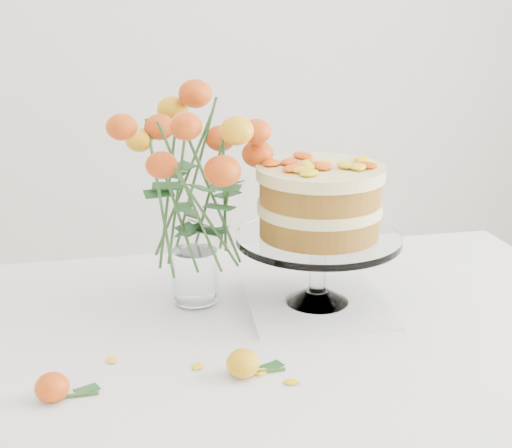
{
  "coord_description": "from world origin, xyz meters",
  "views": [
    {
      "loc": [
        -0.24,
        -1.15,
        1.35
      ],
      "look_at": [
        0.03,
        0.13,
        0.92
      ],
      "focal_mm": 50.0,
      "sensor_mm": 36.0,
      "label": 1
    }
  ],
  "objects": [
    {
      "name": "napkin",
      "position": [
        0.14,
        0.1,
        0.76
      ],
      "size": [
        0.29,
        0.29,
        0.01
      ],
      "primitive_type": "cube",
      "rotation": [
        0.0,
        0.0,
        -0.06
      ],
      "color": "silver",
      "rests_on": "table"
    },
    {
      "name": "cake_stand",
      "position": [
        0.14,
        0.1,
        0.96
      ],
      "size": [
        0.32,
        0.32,
        0.29
      ],
      "rotation": [
        0.0,
        0.0,
        -0.12
      ],
      "color": "white",
      "rests_on": "napkin"
    },
    {
      "name": "stray_petal_c",
      "position": [
        0.02,
        -0.18,
        0.76
      ],
      "size": [
        0.03,
        0.02,
        0.0
      ],
      "primitive_type": "ellipsoid",
      "color": "yellow",
      "rests_on": "table"
    },
    {
      "name": "stray_petal_d",
      "position": [
        -0.26,
        -0.05,
        0.76
      ],
      "size": [
        0.03,
        0.02,
        0.0
      ],
      "primitive_type": "ellipsoid",
      "color": "yellow",
      "rests_on": "table"
    },
    {
      "name": "stray_petal_b",
      "position": [
        -0.02,
        -0.14,
        0.76
      ],
      "size": [
        0.03,
        0.02,
        0.0
      ],
      "primitive_type": "ellipsoid",
      "color": "yellow",
      "rests_on": "table"
    },
    {
      "name": "loose_rose_far",
      "position": [
        -0.35,
        -0.15,
        0.78
      ],
      "size": [
        0.09,
        0.05,
        0.04
      ],
      "rotation": [
        0.0,
        0.0,
        0.01
      ],
      "color": "#BE3109",
      "rests_on": "table"
    },
    {
      "name": "rose_vase",
      "position": [
        -0.09,
        0.16,
        1.02
      ],
      "size": [
        0.37,
        0.37,
        0.45
      ],
      "rotation": [
        0.0,
        0.0,
        -0.3
      ],
      "color": "white",
      "rests_on": "table"
    },
    {
      "name": "table",
      "position": [
        0.0,
        0.0,
        0.67
      ],
      "size": [
        1.43,
        0.93,
        0.76
      ],
      "color": "tan",
      "rests_on": "ground"
    },
    {
      "name": "stray_petal_a",
      "position": [
        -0.12,
        -0.1,
        0.76
      ],
      "size": [
        0.03,
        0.02,
        0.0
      ],
      "primitive_type": "ellipsoid",
      "color": "yellow",
      "rests_on": "table"
    },
    {
      "name": "loose_rose_near",
      "position": [
        -0.05,
        -0.14,
        0.78
      ],
      "size": [
        0.1,
        0.05,
        0.05
      ],
      "rotation": [
        0.0,
        0.0,
        0.03
      ],
      "color": "yellow",
      "rests_on": "table"
    }
  ]
}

